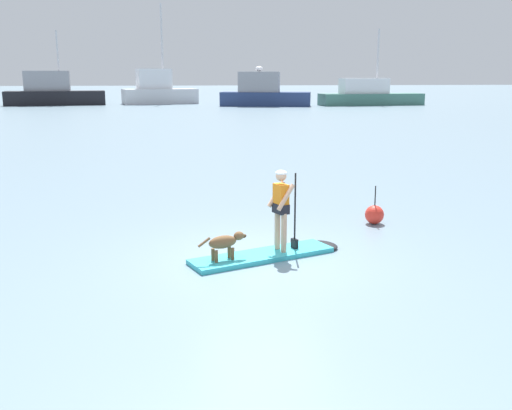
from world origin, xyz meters
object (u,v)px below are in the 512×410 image
Objects in this scene: moored_boat_outer at (158,91)px; marker_buoy at (374,215)px; moored_boat_port at (263,93)px; person_paddler at (281,205)px; paddleboard at (272,254)px; moored_boat_far_starboard at (369,95)px; dog at (225,242)px; moored_boat_center at (53,92)px.

moored_boat_outer is 12.82× the size of marker_buoy.
moored_boat_port is at bearing 84.62° from marker_buoy.
paddleboard is at bearing -158.43° from person_paddler.
person_paddler is 0.13× the size of moored_boat_far_starboard.
moored_boat_port is at bearing -178.50° from moored_boat_far_starboard.
moored_boat_outer reaches higher than person_paddler.
dog reaches higher than paddleboard.
marker_buoy is at bearing -108.11° from moored_boat_far_starboard.
moored_boat_port reaches higher than paddleboard.
person_paddler is 63.08m from moored_boat_far_starboard.
paddleboard is 59.65m from moored_boat_port.
paddleboard is at bearing -110.04° from moored_boat_far_starboard.
moored_boat_port is (8.34, 59.05, 1.47)m from paddleboard.
moored_boat_far_starboard reaches higher than moored_boat_port.
moored_boat_far_starboard reaches higher than dog.
moored_boat_outer reaches higher than moored_boat_port.
marker_buoy is (4.01, 2.73, -0.22)m from dog.
moored_boat_center reaches higher than marker_buoy.
moored_boat_center reaches higher than paddleboard.
moored_boat_outer is at bearing 150.41° from moored_boat_port.
paddleboard is at bearing -142.21° from marker_buoy.
moored_boat_center is at bearing -172.79° from moored_boat_outer.
paddleboard is 2.00× the size of person_paddler.
person_paddler is at bearing -97.85° from moored_boat_port.
paddleboard is 66.51m from moored_boat_outer.
moored_boat_port is (8.13, 58.97, 0.44)m from person_paddler.
paddleboard is 63.24m from moored_boat_far_starboard.
moored_boat_outer is at bearing 93.87° from paddleboard.
moored_boat_far_starboard reaches higher than marker_buoy.
moored_boat_far_starboard is at bearing 69.96° from paddleboard.
dog is at bearing -145.78° from marker_buoy.
dog is 0.08× the size of moored_boat_center.
moored_boat_center is at bearing 104.12° from dog.
moored_boat_port reaches higher than person_paddler.
moored_boat_far_starboard is at bearing 71.89° from marker_buoy.
moored_boat_far_starboard is (26.16, -6.94, -0.44)m from moored_boat_outer.
marker_buoy reaches higher than paddleboard.
marker_buoy is at bearing -95.38° from moored_boat_port.
moored_boat_outer is (12.90, 1.63, 0.13)m from moored_boat_center.
person_paddler is 1.68× the size of dog.
dog is 67.14m from moored_boat_center.
marker_buoy reaches higher than dog.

